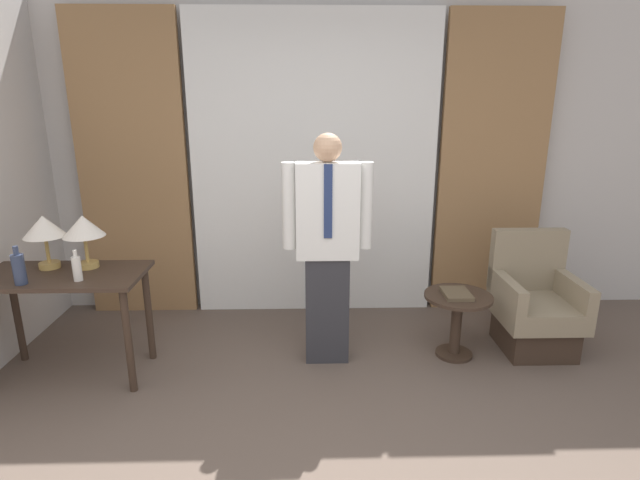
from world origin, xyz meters
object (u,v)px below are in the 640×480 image
Objects in this scene: person at (327,243)px; armchair at (534,308)px; side_table at (457,314)px; book at (456,294)px; table_lamp_left at (44,229)px; bottle_near_edge at (19,269)px; table_lamp_right at (84,229)px; bottle_by_lamp at (77,268)px; desk at (64,291)px.

person reaches higher than armchair.
book is at bearing -150.21° from side_table.
table_lamp_left is 1.48× the size of bottle_near_edge.
table_lamp_right is 1.80× the size of bottle_by_lamp.
table_lamp_right reaches higher than desk.
table_lamp_left reaches higher than bottle_by_lamp.
table_lamp_left is 1.80× the size of bottle_by_lamp.
side_table is at bearing 1.59° from table_lamp_left.
table_lamp_left reaches higher than desk.
bottle_by_lamp reaches higher than armchair.
table_lamp_right is at bearing -176.41° from armchair.
person is 1.71m from armchair.
book is (0.95, 0.01, -0.40)m from person.
table_lamp_right is 0.74× the size of side_table.
bottle_near_edge is 3.62m from armchair.
bottle_by_lamp is 0.41× the size of side_table.
bottle_near_edge is (-0.16, -0.19, 0.23)m from desk.
armchair reaches higher than side_table.
bottle_by_lamp is 0.12× the size of person.
table_lamp_left is at bearing -178.41° from side_table.
desk is at bearing -174.29° from person.
table_lamp_left is 0.41× the size of armchair.
bottle_near_edge is 0.28× the size of armchair.
book is (2.86, 0.07, -0.53)m from table_lamp_left.
book is at bearing 1.37° from table_lamp_left.
bottle_near_edge is 1.22× the size of bottle_by_lamp.
desk is 0.34m from bottle_near_edge.
table_lamp_right is at bearing -178.25° from side_table.
table_lamp_left is 1.00× the size of table_lamp_right.
table_lamp_right reaches higher than book.
bottle_near_edge is at bearing -130.01° from desk.
desk reaches higher than side_table.
bottle_by_lamp reaches higher than side_table.
bottle_by_lamp is (0.17, -0.13, 0.21)m from desk.
table_lamp_left and table_lamp_right have the same top height.
bottle_by_lamp is at bearing -172.79° from book.
side_table is at bearing 7.62° from bottle_near_edge.
table_lamp_right is (0.13, 0.12, 0.40)m from desk.
desk is 0.44m from table_lamp_right.
side_table is at bearing 1.30° from person.
bottle_by_lamp is (0.30, -0.25, -0.19)m from table_lamp_left.
desk is 4.30× the size of book.
table_lamp_right reaches higher than armchair.
table_lamp_left is at bearing 140.13° from bottle_by_lamp.
armchair is at bearing 3.59° from table_lamp_right.
person is (1.65, 0.06, -0.13)m from table_lamp_right.
table_lamp_left is 0.36m from bottle_near_edge.
book reaches higher than side_table.
bottle_by_lamp is (0.33, 0.05, -0.02)m from bottle_near_edge.
person is at bearing -178.70° from side_table.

